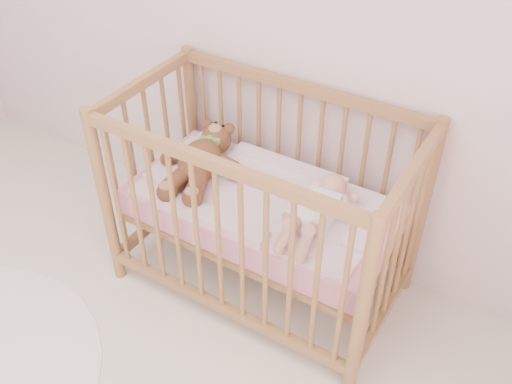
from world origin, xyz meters
The scene contains 5 objects.
crib centered at (0.45, 1.60, 0.50)m, with size 1.36×0.76×1.00m, color #9A6641, non-canonical shape.
mattress centered at (0.45, 1.60, 0.49)m, with size 1.22×0.62×0.13m, color pink.
blanket centered at (0.45, 1.60, 0.56)m, with size 1.10×0.58×0.06m, color #F2A7C1, non-canonical shape.
baby centered at (0.74, 1.58, 0.64)m, with size 0.27×0.56×0.13m, color white, non-canonical shape.
teddy_bear centered at (0.12, 1.58, 0.65)m, with size 0.42×0.60×0.17m, color brown, non-canonical shape.
Camera 1 is at (1.49, -0.15, 2.21)m, focal length 40.00 mm.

